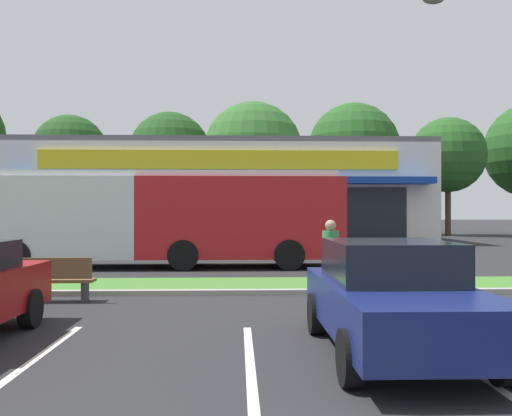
% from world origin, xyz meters
% --- Properties ---
extents(grass_median, '(56.00, 2.20, 0.12)m').
position_xyz_m(grass_median, '(0.00, 14.00, 0.06)').
color(grass_median, '#427A2D').
rests_on(grass_median, ground_plane).
extents(curb_lip, '(56.00, 0.24, 0.12)m').
position_xyz_m(curb_lip, '(0.00, 12.78, 0.06)').
color(curb_lip, '#99968C').
rests_on(curb_lip, ground_plane).
extents(parking_stripe_0, '(0.12, 4.80, 0.01)m').
position_xyz_m(parking_stripe_0, '(-3.51, 6.93, 0.00)').
color(parking_stripe_0, silver).
rests_on(parking_stripe_0, ground_plane).
extents(parking_stripe_1, '(0.12, 4.80, 0.01)m').
position_xyz_m(parking_stripe_1, '(-0.73, 6.78, 0.00)').
color(parking_stripe_1, silver).
rests_on(parking_stripe_1, ground_plane).
extents(parking_stripe_2, '(0.12, 4.80, 0.01)m').
position_xyz_m(parking_stripe_2, '(1.95, 6.35, 0.00)').
color(parking_stripe_2, silver).
rests_on(parking_stripe_2, ground_plane).
extents(storefront_building, '(24.26, 13.25, 6.02)m').
position_xyz_m(storefront_building, '(-1.87, 35.96, 3.01)').
color(storefront_building, silver).
rests_on(storefront_building, ground_plane).
extents(tree_left, '(6.16, 6.16, 9.91)m').
position_xyz_m(tree_left, '(-14.83, 46.64, 6.81)').
color(tree_left, '#473323').
rests_on(tree_left, ground_plane).
extents(tree_mid_left, '(6.40, 6.40, 9.75)m').
position_xyz_m(tree_mid_left, '(-6.26, 44.11, 6.53)').
color(tree_mid_left, '#473323').
rests_on(tree_mid_left, ground_plane).
extents(tree_mid, '(7.73, 7.73, 10.36)m').
position_xyz_m(tree_mid, '(0.29, 42.99, 6.49)').
color(tree_mid, '#473323').
rests_on(tree_mid, ground_plane).
extents(tree_mid_right, '(7.53, 7.53, 10.79)m').
position_xyz_m(tree_mid_right, '(8.66, 45.39, 7.02)').
color(tree_mid_right, '#473323').
rests_on(tree_mid_right, ground_plane).
extents(tree_right, '(5.83, 5.83, 9.20)m').
position_xyz_m(tree_right, '(15.45, 42.68, 6.26)').
color(tree_right, '#473323').
rests_on(tree_right, ground_plane).
extents(city_bus, '(12.51, 2.73, 3.25)m').
position_xyz_m(city_bus, '(-3.59, 19.11, 1.77)').
color(city_bus, '#AD191E').
rests_on(city_bus, ground_plane).
extents(bus_stop_bench, '(1.60, 0.45, 0.95)m').
position_xyz_m(bus_stop_bench, '(-4.73, 11.85, 0.50)').
color(bus_stop_bench, brown).
rests_on(bus_stop_bench, ground_plane).
extents(car_1, '(1.92, 4.22, 1.51)m').
position_xyz_m(car_1, '(1.20, 7.42, 0.77)').
color(car_1, navy).
rests_on(car_1, ground_plane).
extents(pedestrian_by_pole, '(0.35, 0.35, 1.74)m').
position_xyz_m(pedestrian_by_pole, '(1.07, 11.67, 0.87)').
color(pedestrian_by_pole, '#726651').
rests_on(pedestrian_by_pole, ground_plane).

